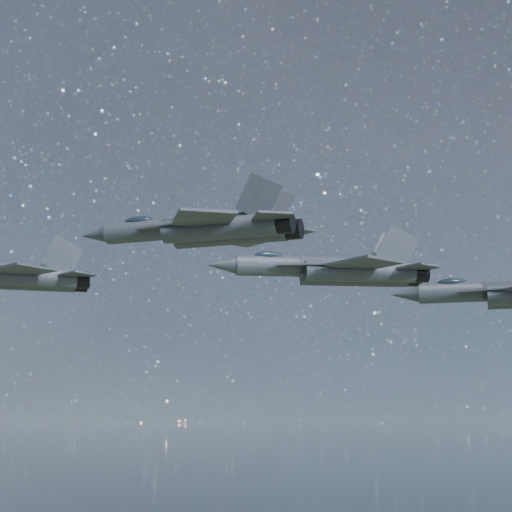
# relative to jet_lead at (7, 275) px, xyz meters

# --- Properties ---
(jet_lead) EXTENTS (17.75, 11.62, 4.58)m
(jet_lead) POSITION_rel_jet_lead_xyz_m (0.00, 0.00, 0.00)
(jet_lead) COLOR #2E343A
(jet_left) EXTENTS (20.20, 13.71, 5.08)m
(jet_left) POSITION_rel_jet_lead_xyz_m (27.85, 6.13, 0.76)
(jet_left) COLOR #2E343A
(jet_right) EXTENTS (15.11, 10.40, 3.79)m
(jet_right) POSITION_rel_jet_lead_xyz_m (21.28, -18.47, -0.88)
(jet_right) COLOR #2E343A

